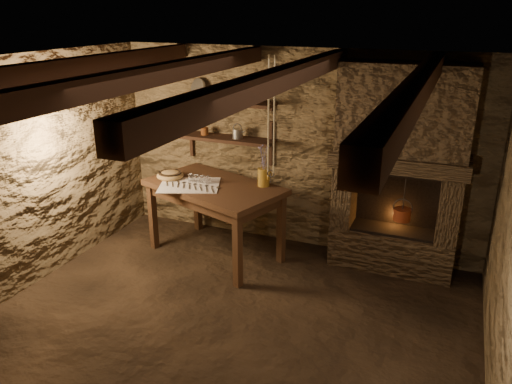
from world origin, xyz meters
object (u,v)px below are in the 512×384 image
at_px(work_table, 215,217).
at_px(stoneware_jug, 264,169).
at_px(red_pot, 402,214).
at_px(wooden_bowl, 170,176).
at_px(iron_stockpot, 237,94).

bearing_deg(work_table, stoneware_jug, 36.23).
distance_m(stoneware_jug, red_pot, 1.60).
bearing_deg(wooden_bowl, red_pot, 9.46).
bearing_deg(red_pot, stoneware_jug, -170.53).
height_order(work_table, stoneware_jug, stoneware_jug).
bearing_deg(iron_stockpot, wooden_bowl, -138.28).
xyz_separation_m(work_table, red_pot, (2.08, 0.43, 0.21)).
distance_m(wooden_bowl, red_pot, 2.70).
xyz_separation_m(work_table, wooden_bowl, (-0.58, -0.01, 0.45)).
xyz_separation_m(work_table, stoneware_jug, (0.55, 0.18, 0.62)).
height_order(work_table, wooden_bowl, wooden_bowl).
bearing_deg(iron_stockpot, stoneware_jug, -37.08).
relative_size(work_table, stoneware_jug, 3.69).
bearing_deg(work_table, iron_stockpot, 102.93).
xyz_separation_m(stoneware_jug, iron_stockpot, (-0.50, 0.37, 0.75)).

